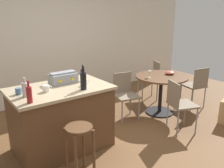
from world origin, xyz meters
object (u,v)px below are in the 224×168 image
folding_chair_right (125,92)px  serving_bowl (170,73)px  folding_chair_far (196,84)px  cup_0 (46,88)px  toolbox (63,78)px  folding_chair_near (179,102)px  bottle_2 (83,81)px  cup_1 (19,91)px  dining_table (161,85)px  bottle_0 (83,75)px  wine_glass (150,72)px  bottle_3 (29,94)px  wooden_stool (79,141)px  bottle_1 (25,89)px  kitchen_island (62,118)px  folding_chair_left (151,77)px

folding_chair_right → serving_bowl: bearing=-16.0°
folding_chair_far → cup_0: cup_0 is taller
toolbox → folding_chair_near: bearing=-27.9°
bottle_2 → cup_1: (-0.76, 0.32, -0.08)m
dining_table → folding_chair_far: 0.82m
bottle_0 → wine_glass: bottle_0 is taller
bottle_3 → dining_table: bearing=7.6°
wooden_stool → folding_chair_right: 1.82m
folding_chair_right → bottle_1: bearing=-169.5°
folding_chair_right → bottle_3: bearing=-162.9°
wooden_stool → bottle_1: 0.92m
kitchen_island → cup_0: (-0.21, -0.06, 0.51)m
folding_chair_near → bottle_0: (-1.32, 0.80, 0.50)m
folding_chair_right → wine_glass: wine_glass is taller
kitchen_island → bottle_3: bearing=-148.0°
bottle_1 → kitchen_island: bearing=9.5°
folding_chair_near → wooden_stool: bearing=-178.8°
bottle_0 → cup_0: bottle_0 is taller
folding_chair_near → bottle_1: size_ratio=3.67×
dining_table → bottle_0: bearing=177.1°
bottle_1 → folding_chair_right: bearing=10.5°
folding_chair_right → kitchen_island: bearing=-169.1°
folding_chair_near → cup_0: size_ratio=7.08×
kitchen_island → folding_chair_far: (2.88, -0.22, 0.04)m
folding_chair_near → cup_1: bearing=161.9°
folding_chair_far → cup_0: (-3.09, 0.17, 0.47)m
folding_chair_near → bottle_2: (-1.52, 0.43, 0.53)m
toolbox → bottle_1: bottle_1 is taller
kitchen_island → bottle_0: bottle_0 is taller
dining_table → wine_glass: size_ratio=6.89×
serving_bowl → cup_0: bearing=-178.5°
folding_chair_far → cup_1: size_ratio=7.61×
bottle_3 → wooden_stool: bearing=-45.8°
toolbox → bottle_1: (-0.62, -0.24, 0.01)m
bottle_0 → wine_glass: size_ratio=1.70×
dining_table → bottle_3: 2.68m
bottle_0 → bottle_1: (-0.92, -0.19, -0.00)m
dining_table → cup_0: cup_0 is taller
dining_table → cup_1: size_ratio=8.75×
wooden_stool → folding_chair_left: (2.63, 1.43, 0.03)m
wooden_stool → cup_1: 1.01m
bottle_1 → serving_bowl: bearing=1.8°
folding_chair_near → bottle_2: bearing=164.4°
bottle_3 → folding_chair_left: bearing=18.6°
bottle_0 → cup_1: 0.97m
kitchen_island → bottle_0: size_ratio=5.58×
folding_chair_near → cup_1: cup_1 is taller
toolbox → cup_1: toolbox is taller
cup_1 → toolbox: bearing=9.2°
folding_chair_near → cup_1: (-2.28, 0.75, 0.45)m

